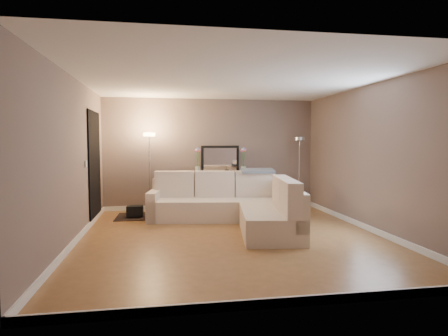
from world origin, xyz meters
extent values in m
cube|color=#986537|center=(0.00, 0.00, -0.01)|extent=(5.00, 5.50, 0.01)
cube|color=white|center=(0.00, 0.00, 2.60)|extent=(5.00, 5.50, 0.01)
cube|color=#79655D|center=(0.00, 2.76, 1.30)|extent=(5.00, 0.02, 2.60)
cube|color=#79655D|center=(0.00, -2.76, 1.30)|extent=(5.00, 0.02, 2.60)
cube|color=#79655D|center=(-2.51, 0.00, 1.30)|extent=(0.02, 5.50, 2.60)
cube|color=#79655D|center=(2.51, 0.00, 1.30)|extent=(0.02, 5.50, 2.60)
cube|color=white|center=(0.00, 2.73, 0.05)|extent=(5.00, 0.03, 0.10)
cube|color=white|center=(0.00, -2.73, 0.05)|extent=(5.00, 0.03, 0.10)
cube|color=white|center=(-2.48, 0.00, 0.05)|extent=(0.03, 5.50, 0.10)
cube|color=white|center=(2.48, 0.00, 0.05)|extent=(0.03, 5.50, 0.10)
cube|color=black|center=(-2.48, 1.70, 1.10)|extent=(0.02, 1.20, 2.20)
cube|color=white|center=(-2.48, 0.85, 1.20)|extent=(0.02, 0.08, 0.12)
cube|color=beige|center=(-0.03, 1.45, 0.21)|extent=(2.86, 1.34, 0.42)
cube|color=beige|center=(0.02, 1.81, 0.51)|extent=(2.76, 0.61, 0.59)
cube|color=beige|center=(-1.31, 1.63, 0.30)|extent=(0.33, 0.97, 0.59)
cube|color=beige|center=(0.67, 0.01, 0.21)|extent=(1.19, 1.81, 0.42)
cube|color=beige|center=(1.10, 0.42, 0.51)|extent=(0.59, 2.65, 0.59)
cube|color=#F1DAC5|center=(-0.89, 1.83, 0.70)|extent=(0.85, 0.35, 0.55)
cube|color=#F1DAC5|center=(-0.05, 1.71, 0.70)|extent=(0.85, 0.35, 0.55)
cube|color=#F1DAC5|center=(0.79, 1.58, 0.70)|extent=(0.85, 0.35, 0.55)
cube|color=#F1DAC5|center=(0.97, 0.28, 0.70)|extent=(0.34, 0.79, 0.55)
cube|color=#F1DAC5|center=(0.85, -0.50, 0.70)|extent=(0.34, 0.79, 0.55)
cube|color=slate|center=(0.85, 1.59, 0.98)|extent=(0.73, 0.47, 0.09)
cube|color=black|center=(0.20, 2.50, 0.76)|extent=(1.29, 0.43, 0.04)
cube|color=black|center=(-0.39, 2.41, 0.37)|extent=(0.05, 0.05, 0.74)
cube|color=black|center=(-0.37, 2.68, 0.37)|extent=(0.05, 0.05, 0.74)
cube|color=black|center=(0.78, 2.33, 0.37)|extent=(0.05, 0.05, 0.74)
cube|color=black|center=(0.79, 2.60, 0.37)|extent=(0.05, 0.05, 0.74)
cube|color=black|center=(0.20, 2.50, 0.18)|extent=(1.21, 0.39, 0.03)
cube|color=#BF3333|center=(-0.32, 2.54, 0.28)|extent=(0.04, 0.16, 0.19)
cube|color=#3359A5|center=(-0.28, 2.54, 0.29)|extent=(0.05, 0.16, 0.20)
cube|color=gold|center=(-0.23, 2.53, 0.30)|extent=(0.05, 0.16, 0.22)
cube|color=#3F7F4C|center=(-0.18, 2.53, 0.28)|extent=(0.06, 0.16, 0.19)
cube|color=#994C99|center=(-0.14, 2.53, 0.29)|extent=(0.04, 0.16, 0.20)
cube|color=orange|center=(-0.10, 2.52, 0.30)|extent=(0.05, 0.16, 0.22)
cube|color=#262626|center=(-0.05, 2.52, 0.28)|extent=(0.05, 0.16, 0.19)
cube|color=#4C99B2|center=(0.00, 2.52, 0.29)|extent=(0.06, 0.16, 0.20)
cube|color=#B2A58C|center=(0.05, 2.52, 0.30)|extent=(0.04, 0.16, 0.22)
cube|color=brown|center=(0.09, 2.51, 0.28)|extent=(0.05, 0.16, 0.19)
cube|color=navy|center=(0.13, 2.51, 0.29)|extent=(0.05, 0.16, 0.20)
cube|color=gold|center=(0.18, 2.51, 0.30)|extent=(0.06, 0.16, 0.22)
cube|color=black|center=(0.21, 2.67, 1.15)|extent=(0.90, 0.10, 0.70)
cube|color=white|center=(0.21, 2.65, 1.15)|extent=(0.78, 0.06, 0.59)
cube|color=#D45925|center=(0.08, 2.48, 0.81)|extent=(0.18, 0.13, 0.04)
cube|color=black|center=(0.37, 2.44, 0.85)|extent=(0.10, 0.03, 0.13)
cube|color=black|center=(0.49, 2.44, 0.84)|extent=(0.08, 0.02, 0.11)
cylinder|color=silver|center=(-0.34, 2.54, 0.91)|extent=(0.12, 0.12, 0.23)
cylinder|color=#38722D|center=(-0.35, 2.54, 1.18)|extent=(0.10, 0.01, 0.40)
sphere|color=#E5598C|center=(-0.37, 2.54, 1.38)|extent=(0.07, 0.07, 0.07)
cylinder|color=#38722D|center=(-0.34, 2.54, 1.19)|extent=(0.05, 0.01, 0.43)
sphere|color=white|center=(-0.36, 2.54, 1.40)|extent=(0.07, 0.07, 0.07)
cylinder|color=#38722D|center=(-0.34, 2.54, 1.20)|extent=(0.01, 0.01, 0.45)
sphere|color=#598CE5|center=(-0.34, 2.54, 1.42)|extent=(0.07, 0.07, 0.07)
cylinder|color=#38722D|center=(-0.33, 2.54, 1.18)|extent=(0.05, 0.01, 0.41)
sphere|color=#E58C4C|center=(-0.32, 2.54, 1.38)|extent=(0.07, 0.07, 0.07)
cylinder|color=#38722D|center=(-0.32, 2.54, 1.19)|extent=(0.10, 0.01, 0.42)
sphere|color=#D866B2|center=(-0.30, 2.54, 1.40)|extent=(0.07, 0.07, 0.07)
cylinder|color=silver|center=(0.73, 2.47, 0.91)|extent=(0.12, 0.12, 0.23)
cylinder|color=#38722D|center=(0.72, 2.47, 1.18)|extent=(0.10, 0.01, 0.40)
sphere|color=#E5598C|center=(0.70, 2.47, 1.38)|extent=(0.07, 0.07, 0.07)
cylinder|color=#38722D|center=(0.73, 2.47, 1.19)|extent=(0.05, 0.01, 0.43)
sphere|color=white|center=(0.72, 2.47, 1.40)|extent=(0.07, 0.07, 0.07)
cylinder|color=#38722D|center=(0.73, 2.47, 1.20)|extent=(0.01, 0.01, 0.45)
sphere|color=#598CE5|center=(0.73, 2.47, 1.42)|extent=(0.07, 0.07, 0.07)
cylinder|color=#38722D|center=(0.74, 2.47, 1.18)|extent=(0.05, 0.01, 0.41)
sphere|color=#E58C4C|center=(0.75, 2.47, 1.38)|extent=(0.07, 0.07, 0.07)
cylinder|color=#38722D|center=(0.75, 2.47, 1.19)|extent=(0.10, 0.01, 0.42)
sphere|color=#D866B2|center=(0.77, 2.47, 1.40)|extent=(0.07, 0.07, 0.07)
cylinder|color=silver|center=(-1.42, 2.28, 0.01)|extent=(0.24, 0.24, 0.03)
cylinder|color=silver|center=(-1.42, 2.28, 0.87)|extent=(0.03, 0.03, 1.70)
cylinder|color=#FFBF72|center=(-1.42, 2.28, 1.75)|extent=(0.26, 0.26, 0.08)
cylinder|color=silver|center=(2.05, 2.32, 0.01)|extent=(0.28, 0.28, 0.03)
cylinder|color=silver|center=(2.05, 2.32, 0.82)|extent=(0.03, 0.03, 1.62)
cylinder|color=silver|center=(2.05, 2.32, 1.67)|extent=(0.30, 0.30, 0.07)
cube|color=black|center=(-1.53, 1.94, 0.01)|extent=(1.19, 0.91, 0.02)
cube|color=black|center=(-1.72, 1.85, 0.15)|extent=(0.34, 0.24, 0.21)
camera|label=1|loc=(-1.12, -6.09, 1.59)|focal=30.00mm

